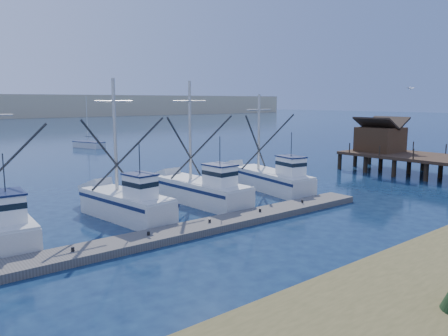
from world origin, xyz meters
The scene contains 6 objects.
ground centered at (0.00, 0.00, 0.00)m, with size 500.00×500.00×0.00m, color #0D1C39.
floating_dock centered at (-9.24, 6.04, 0.21)m, with size 30.82×2.05×0.41m, color #5C5752.
timber_pier centered at (21.50, 8.46, 2.57)m, with size 7.00×20.00×8.00m.
trawler_fleet centered at (-9.61, 11.29, 0.98)m, with size 31.03×9.22×9.66m.
sailboat_near centered at (5.88, 53.43, 0.49)m, with size 3.66×5.75×8.10m.
flying_gull centered at (15.34, 5.71, 8.47)m, with size 1.21×0.22×0.22m.
Camera 1 is at (-21.18, -13.63, 7.44)m, focal length 35.00 mm.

